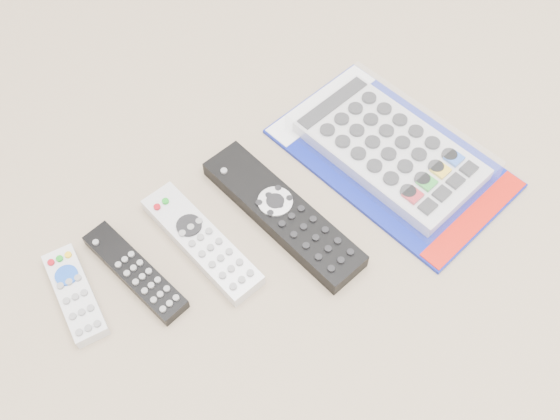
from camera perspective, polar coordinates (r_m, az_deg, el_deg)
remote_small_grey at (r=0.78m, az=-18.23°, el=-7.32°), size 0.06×0.13×0.02m
remote_slim_black at (r=0.78m, az=-13.08°, el=-5.54°), size 0.06×0.16×0.02m
remote_silver_dvd at (r=0.78m, az=-7.17°, el=-2.89°), size 0.06×0.19×0.02m
remote_large_black at (r=0.80m, az=0.26°, el=-0.33°), size 0.08×0.25×0.03m
jumbo_remote_packaged at (r=0.86m, az=10.07°, el=5.53°), size 0.23×0.33×0.04m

